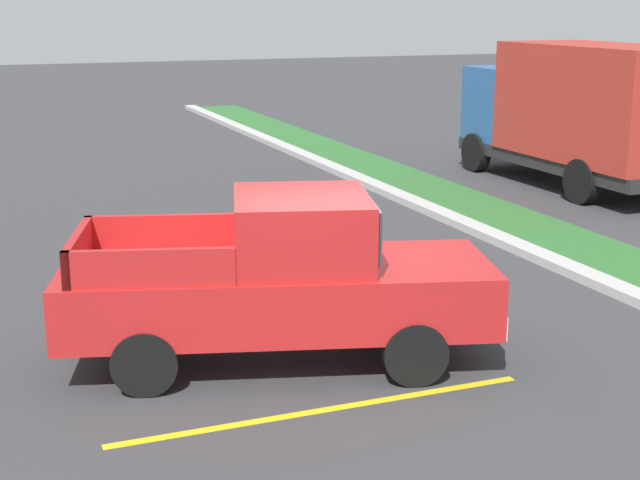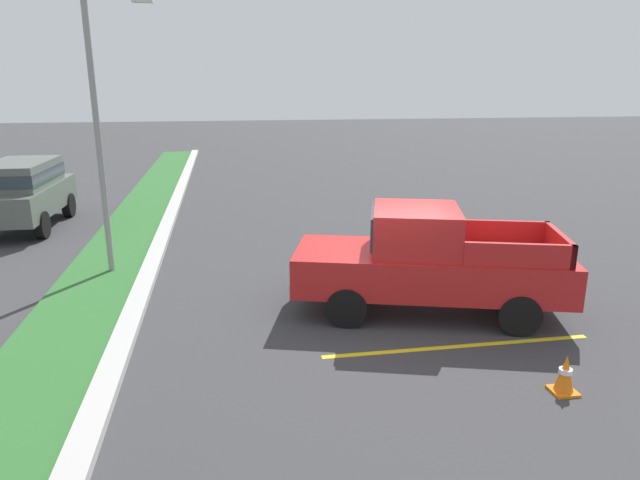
# 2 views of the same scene
# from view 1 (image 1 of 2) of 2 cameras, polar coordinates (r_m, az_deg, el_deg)

# --- Properties ---
(ground_plane) EXTENTS (120.00, 120.00, 0.00)m
(ground_plane) POSITION_cam_1_polar(r_m,az_deg,el_deg) (11.84, 0.78, -7.00)
(ground_plane) COLOR #38383A
(parking_line_near) EXTENTS (0.12, 4.80, 0.01)m
(parking_line_near) POSITION_cam_1_polar(r_m,az_deg,el_deg) (13.01, -4.82, -5.03)
(parking_line_near) COLOR yellow
(parking_line_near) RESTS_ON ground
(parking_line_far) EXTENTS (0.12, 4.80, 0.01)m
(parking_line_far) POSITION_cam_1_polar(r_m,az_deg,el_deg) (10.29, 0.28, -10.42)
(parking_line_far) COLOR yellow
(parking_line_far) RESTS_ON ground
(pickup_truck_main) EXTENTS (3.27, 5.54, 2.10)m
(pickup_truck_main) POSITION_cam_1_polar(r_m,az_deg,el_deg) (11.28, -2.39, -2.52)
(pickup_truck_main) COLOR black
(pickup_truck_main) RESTS_ON ground
(cargo_truck_distant) EXTENTS (6.83, 2.58, 3.40)m
(cargo_truck_distant) POSITION_cam_1_polar(r_m,az_deg,el_deg) (22.97, 15.71, 7.71)
(cargo_truck_distant) COLOR black
(cargo_truck_distant) RESTS_ON ground
(traffic_cone) EXTENTS (0.36, 0.36, 0.60)m
(traffic_cone) POSITION_cam_1_polar(r_m,az_deg,el_deg) (14.25, -10.31, -2.26)
(traffic_cone) COLOR orange
(traffic_cone) RESTS_ON ground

